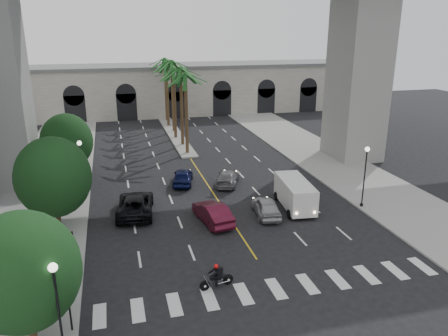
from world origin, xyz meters
TOP-DOWN VIEW (x-y plane):
  - ground at (0.00, 0.00)m, footprint 140.00×140.00m
  - sidewalk_left at (-15.00, 15.00)m, footprint 8.00×100.00m
  - sidewalk_right at (15.00, 15.00)m, footprint 8.00×100.00m
  - median at (0.00, 38.00)m, footprint 2.00×24.00m
  - pier_building at (0.00, 55.00)m, footprint 71.00×10.50m
  - palm_a at (0.00, 28.00)m, footprint 3.20×3.20m
  - palm_b at (0.10, 32.00)m, footprint 3.20×3.20m
  - palm_c at (-0.20, 36.00)m, footprint 3.20×3.20m
  - palm_d at (0.15, 40.00)m, footprint 3.20×3.20m
  - palm_e at (-0.10, 44.00)m, footprint 3.20×3.20m
  - palm_f at (0.20, 48.00)m, footprint 3.20×3.20m
  - street_tree_near at (-13.00, -3.00)m, footprint 5.20×5.20m
  - street_tree_mid at (-13.00, 10.00)m, footprint 5.44×5.44m
  - street_tree_far at (-13.00, 22.00)m, footprint 5.04×5.04m
  - lamp_post_left_near at (-11.40, -5.00)m, footprint 0.40×0.40m
  - lamp_post_left_far at (-11.40, 16.00)m, footprint 0.40×0.40m
  - lamp_post_right at (11.40, 8.00)m, footprint 0.40×0.40m
  - traffic_signal_near at (-11.30, -2.50)m, footprint 0.25×0.18m
  - traffic_signal_far at (-11.30, 1.50)m, footprint 0.25×0.18m
  - motorcycle_rider at (-3.28, -0.45)m, footprint 2.13×0.66m
  - car_a at (3.01, 8.57)m, footprint 2.29×4.60m
  - car_b at (-1.50, 8.33)m, footprint 2.52×5.12m
  - car_c at (-7.23, 11.59)m, footprint 3.51×6.35m
  - car_d at (1.91, 16.49)m, footprint 3.63×5.15m
  - car_e at (-2.28, 17.69)m, footprint 2.80×4.78m
  - cargo_van at (5.84, 9.34)m, footprint 2.78×5.87m
  - pedestrian_a at (-11.50, 4.25)m, footprint 0.67×0.49m

SIDE VIEW (x-z plane):
  - ground at x=0.00m, z-range 0.00..0.00m
  - sidewalk_left at x=-15.00m, z-range 0.00..0.15m
  - sidewalk_right at x=15.00m, z-range 0.00..0.15m
  - median at x=0.00m, z-range 0.00..0.20m
  - car_d at x=1.91m, z-range 0.00..1.38m
  - motorcycle_rider at x=-3.28m, z-range -0.07..1.47m
  - car_a at x=3.01m, z-range 0.00..1.51m
  - car_e at x=-2.28m, z-range 0.00..1.53m
  - car_b at x=-1.50m, z-range 0.00..1.62m
  - car_c at x=-7.23m, z-range 0.00..1.68m
  - pedestrian_a at x=-11.50m, z-range 0.15..1.84m
  - cargo_van at x=5.84m, z-range 0.14..2.56m
  - traffic_signal_near at x=-11.30m, z-range 0.69..4.34m
  - traffic_signal_far at x=-11.30m, z-range 0.69..4.34m
  - lamp_post_left_near at x=-11.40m, z-range 0.55..5.90m
  - lamp_post_left_far at x=-11.40m, z-range 0.55..5.90m
  - lamp_post_right at x=11.40m, z-range 0.55..5.90m
  - street_tree_far at x=-13.00m, z-range 0.56..7.24m
  - street_tree_near at x=-13.00m, z-range 0.58..7.47m
  - street_tree_mid at x=-13.00m, z-range 0.61..7.81m
  - pier_building at x=0.00m, z-range 0.02..8.52m
  - palm_c at x=-0.20m, z-range 3.86..13.96m
  - palm_a at x=0.00m, z-range 3.95..14.25m
  - palm_e at x=-0.10m, z-range 3.99..14.39m
  - palm_b at x=0.10m, z-range 4.07..14.67m
  - palm_f at x=0.20m, z-range 4.11..14.81m
  - palm_d at x=0.15m, z-range 4.20..15.10m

